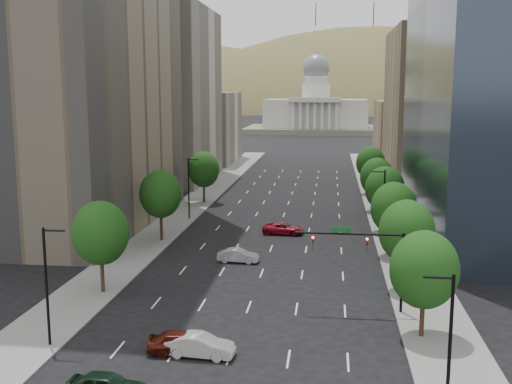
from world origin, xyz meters
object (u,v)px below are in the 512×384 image
at_px(car_white, 200,345).
at_px(car_red_far, 283,229).
at_px(car_silver, 238,256).
at_px(capitol, 316,113).
at_px(car_maroon, 183,342).
at_px(traffic_signal, 373,253).

height_order(car_white, car_red_far, car_white).
bearing_deg(car_silver, capitol, 3.10).
relative_size(car_maroon, car_red_far, 0.94).
height_order(car_white, car_silver, car_white).
relative_size(capitol, car_red_far, 11.12).
relative_size(traffic_signal, capitol, 0.15).
distance_m(capitol, car_maroon, 229.87).
distance_m(capitol, car_silver, 206.14).
xyz_separation_m(car_silver, car_red_far, (3.84, 13.77, 0.00)).
bearing_deg(car_maroon, car_silver, -6.78).
bearing_deg(car_silver, car_red_far, -11.64).
bearing_deg(capitol, car_maroon, -90.86).
height_order(traffic_signal, car_red_far, traffic_signal).
bearing_deg(car_maroon, capitol, -6.54).
relative_size(car_silver, car_red_far, 0.84).
bearing_deg(car_maroon, car_white, -108.58).
distance_m(traffic_signal, car_maroon, 17.73).
distance_m(traffic_signal, capitol, 219.99).
distance_m(traffic_signal, car_white, 16.87).
xyz_separation_m(traffic_signal, capitol, (-10.53, 219.71, 3.40)).
bearing_deg(traffic_signal, car_white, -140.72).
height_order(capitol, car_white, capitol).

